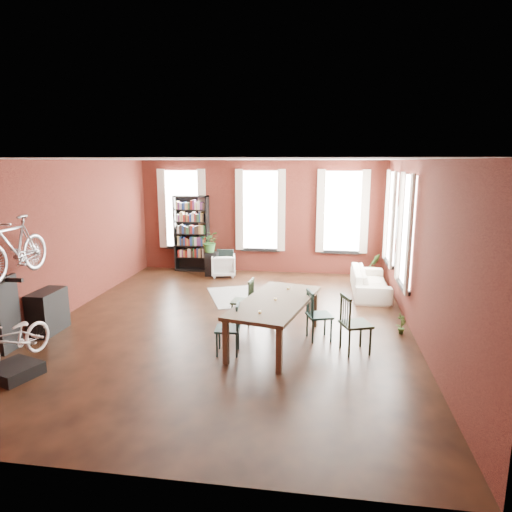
% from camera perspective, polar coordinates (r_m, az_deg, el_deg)
% --- Properties ---
extents(room, '(9.00, 9.04, 3.22)m').
position_cam_1_polar(room, '(9.20, -1.23, 5.33)').
color(room, black).
rests_on(room, ground).
extents(dining_table, '(1.56, 2.51, 0.79)m').
position_cam_1_polar(dining_table, '(8.10, 2.39, -8.24)').
color(dining_table, brown).
rests_on(dining_table, ground).
extents(dining_chair_a, '(0.44, 0.44, 0.87)m').
position_cam_1_polar(dining_chair_a, '(7.70, -3.56, -9.05)').
color(dining_chair_a, '#1B3B3D').
rests_on(dining_chair_a, ground).
extents(dining_chair_b, '(0.45, 0.45, 0.89)m').
position_cam_1_polar(dining_chair_b, '(9.09, -1.70, -5.67)').
color(dining_chair_b, '#1E2F1B').
rests_on(dining_chair_b, ground).
extents(dining_chair_c, '(0.59, 0.59, 0.99)m').
position_cam_1_polar(dining_chair_c, '(7.90, 12.37, -8.29)').
color(dining_chair_c, black).
rests_on(dining_chair_c, ground).
extents(dining_chair_d, '(0.53, 0.53, 0.91)m').
position_cam_1_polar(dining_chair_d, '(8.34, 7.92, -7.34)').
color(dining_chair_d, '#193936').
rests_on(dining_chair_d, ground).
extents(bookshelf, '(1.00, 0.32, 2.20)m').
position_cam_1_polar(bookshelf, '(13.41, -8.04, 2.79)').
color(bookshelf, black).
rests_on(bookshelf, ground).
extents(white_armchair, '(0.77, 0.74, 0.67)m').
position_cam_1_polar(white_armchair, '(12.79, -4.10, -1.05)').
color(white_armchair, silver).
rests_on(white_armchair, ground).
extents(cream_sofa, '(0.61, 2.08, 0.81)m').
position_cam_1_polar(cream_sofa, '(11.39, 14.09, -2.61)').
color(cream_sofa, beige).
rests_on(cream_sofa, ground).
extents(striped_rug, '(1.68, 2.03, 0.01)m').
position_cam_1_polar(striped_rug, '(10.91, -2.63, -5.08)').
color(striped_rug, black).
rests_on(striped_rug, ground).
extents(bike_trainer, '(0.80, 0.80, 0.18)m').
position_cam_1_polar(bike_trainer, '(7.91, -27.98, -12.57)').
color(bike_trainer, black).
rests_on(bike_trainer, ground).
extents(bike_wall_rack, '(0.16, 0.60, 1.30)m').
position_cam_1_polar(bike_wall_rack, '(8.76, -28.56, -6.40)').
color(bike_wall_rack, black).
rests_on(bike_wall_rack, ground).
extents(console_table, '(0.40, 0.80, 0.80)m').
position_cam_1_polar(console_table, '(9.46, -24.57, -6.33)').
color(console_table, black).
rests_on(console_table, ground).
extents(plant_stand, '(0.35, 0.35, 0.67)m').
position_cam_1_polar(plant_stand, '(12.89, -5.55, -0.97)').
color(plant_stand, black).
rests_on(plant_stand, ground).
extents(plant_by_sofa, '(0.64, 0.82, 0.32)m').
position_cam_1_polar(plant_by_sofa, '(12.84, 14.37, -2.14)').
color(plant_by_sofa, '#315622').
rests_on(plant_by_sofa, ground).
extents(plant_small, '(0.42, 0.42, 0.14)m').
position_cam_1_polar(plant_small, '(9.04, 17.66, -8.84)').
color(plant_small, '#396227').
rests_on(plant_small, ground).
extents(bicycle_floor, '(0.62, 0.84, 1.48)m').
position_cam_1_polar(bicycle_floor, '(7.64, -28.41, -6.78)').
color(bicycle_floor, silver).
rests_on(bicycle_floor, bike_trainer).
extents(bicycle_hung, '(0.47, 1.00, 1.66)m').
position_cam_1_polar(bicycle_hung, '(8.31, -28.18, 3.21)').
color(bicycle_hung, '#A5A8AD').
rests_on(bicycle_hung, bike_wall_rack).
extents(plant_on_stand, '(0.59, 0.64, 0.47)m').
position_cam_1_polar(plant_on_stand, '(12.78, -5.74, 1.51)').
color(plant_on_stand, '#2B5F26').
rests_on(plant_on_stand, plant_stand).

